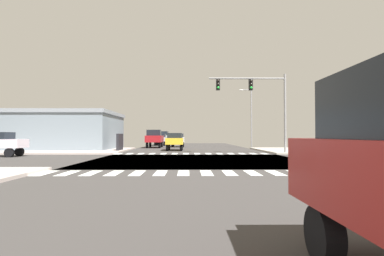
{
  "coord_description": "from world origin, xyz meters",
  "views": [
    {
      "loc": [
        -0.55,
        -21.25,
        1.64
      ],
      "look_at": [
        -0.16,
        11.37,
        2.38
      ],
      "focal_mm": 29.98,
      "sensor_mm": 36.0,
      "label": 1
    }
  ],
  "objects_px": {
    "traffic_signal_mast": "(256,95)",
    "sedan_outer_4": "(178,139)",
    "street_lamp": "(250,112)",
    "sedan_leading_2": "(161,138)",
    "bank_building": "(51,131)",
    "suv_farside_1": "(163,137)",
    "pickup_crossing_1": "(155,138)",
    "sedan_nearside_1": "(175,140)"
  },
  "relations": [
    {
      "from": "traffic_signal_mast",
      "to": "street_lamp",
      "type": "bearing_deg",
      "value": 81.38
    },
    {
      "from": "traffic_signal_mast",
      "to": "sedan_nearside_1",
      "type": "bearing_deg",
      "value": 138.56
    },
    {
      "from": "bank_building",
      "to": "sedan_outer_4",
      "type": "xyz_separation_m",
      "value": [
        14.27,
        8.55,
        -1.04
      ]
    },
    {
      "from": "traffic_signal_mast",
      "to": "street_lamp",
      "type": "relative_size",
      "value": 0.9
    },
    {
      "from": "street_lamp",
      "to": "pickup_crossing_1",
      "type": "distance_m",
      "value": 13.19
    },
    {
      "from": "suv_farside_1",
      "to": "pickup_crossing_1",
      "type": "xyz_separation_m",
      "value": [
        0.0,
        -14.73,
        -0.1
      ]
    },
    {
      "from": "bank_building",
      "to": "pickup_crossing_1",
      "type": "distance_m",
      "value": 12.68
    },
    {
      "from": "traffic_signal_mast",
      "to": "sedan_outer_4",
      "type": "bearing_deg",
      "value": 113.68
    },
    {
      "from": "sedan_nearside_1",
      "to": "pickup_crossing_1",
      "type": "height_order",
      "value": "pickup_crossing_1"
    },
    {
      "from": "traffic_signal_mast",
      "to": "sedan_leading_2",
      "type": "xyz_separation_m",
      "value": [
        -10.48,
        23.38,
        -4.12
      ]
    },
    {
      "from": "street_lamp",
      "to": "sedan_nearside_1",
      "type": "height_order",
      "value": "street_lamp"
    },
    {
      "from": "street_lamp",
      "to": "pickup_crossing_1",
      "type": "height_order",
      "value": "street_lamp"
    },
    {
      "from": "sedan_outer_4",
      "to": "street_lamp",
      "type": "bearing_deg",
      "value": 166.71
    },
    {
      "from": "bank_building",
      "to": "suv_farside_1",
      "type": "xyz_separation_m",
      "value": [
        11.27,
        20.49,
        -0.76
      ]
    },
    {
      "from": "sedan_nearside_1",
      "to": "sedan_leading_2",
      "type": "bearing_deg",
      "value": -79.86
    },
    {
      "from": "pickup_crossing_1",
      "to": "traffic_signal_mast",
      "type": "bearing_deg",
      "value": 126.31
    },
    {
      "from": "bank_building",
      "to": "sedan_leading_2",
      "type": "height_order",
      "value": "bank_building"
    },
    {
      "from": "sedan_outer_4",
      "to": "sedan_nearside_1",
      "type": "bearing_deg",
      "value": 90.0
    },
    {
      "from": "suv_farside_1",
      "to": "sedan_outer_4",
      "type": "xyz_separation_m",
      "value": [
        3.0,
        -11.93,
        -0.28
      ]
    },
    {
      "from": "traffic_signal_mast",
      "to": "pickup_crossing_1",
      "type": "bearing_deg",
      "value": 126.31
    },
    {
      "from": "traffic_signal_mast",
      "to": "street_lamp",
      "type": "xyz_separation_m",
      "value": [
        2.24,
        14.77,
        -0.51
      ]
    },
    {
      "from": "street_lamp",
      "to": "pickup_crossing_1",
      "type": "relative_size",
      "value": 1.55
    },
    {
      "from": "sedan_nearside_1",
      "to": "suv_farside_1",
      "type": "bearing_deg",
      "value": -82.37
    },
    {
      "from": "suv_farside_1",
      "to": "pickup_crossing_1",
      "type": "distance_m",
      "value": 14.73
    },
    {
      "from": "street_lamp",
      "to": "sedan_outer_4",
      "type": "bearing_deg",
      "value": 166.71
    },
    {
      "from": "bank_building",
      "to": "sedan_outer_4",
      "type": "distance_m",
      "value": 16.67
    },
    {
      "from": "sedan_nearside_1",
      "to": "sedan_leading_2",
      "type": "distance_m",
      "value": 17.03
    },
    {
      "from": "bank_building",
      "to": "sedan_outer_4",
      "type": "bearing_deg",
      "value": 30.94
    },
    {
      "from": "traffic_signal_mast",
      "to": "sedan_nearside_1",
      "type": "distance_m",
      "value": 10.8
    },
    {
      "from": "pickup_crossing_1",
      "to": "sedan_outer_4",
      "type": "bearing_deg",
      "value": -136.99
    },
    {
      "from": "street_lamp",
      "to": "sedan_leading_2",
      "type": "distance_m",
      "value": 15.78
    },
    {
      "from": "street_lamp",
      "to": "bank_building",
      "type": "distance_m",
      "value": 24.93
    },
    {
      "from": "sedan_leading_2",
      "to": "bank_building",
      "type": "bearing_deg",
      "value": 52.83
    },
    {
      "from": "sedan_nearside_1",
      "to": "sedan_leading_2",
      "type": "xyz_separation_m",
      "value": [
        -3.0,
        16.77,
        0.0
      ]
    },
    {
      "from": "sedan_leading_2",
      "to": "sedan_outer_4",
      "type": "height_order",
      "value": "same"
    },
    {
      "from": "sedan_outer_4",
      "to": "pickup_crossing_1",
      "type": "bearing_deg",
      "value": 43.01
    },
    {
      "from": "bank_building",
      "to": "sedan_nearside_1",
      "type": "distance_m",
      "value": 14.43
    },
    {
      "from": "suv_farside_1",
      "to": "sedan_leading_2",
      "type": "bearing_deg",
      "value": 90.0
    },
    {
      "from": "bank_building",
      "to": "sedan_leading_2",
      "type": "bearing_deg",
      "value": 52.83
    },
    {
      "from": "bank_building",
      "to": "sedan_nearside_1",
      "type": "bearing_deg",
      "value": -7.61
    },
    {
      "from": "bank_building",
      "to": "pickup_crossing_1",
      "type": "height_order",
      "value": "bank_building"
    },
    {
      "from": "street_lamp",
      "to": "sedan_leading_2",
      "type": "bearing_deg",
      "value": 145.93
    }
  ]
}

